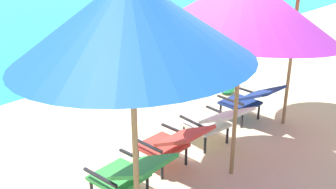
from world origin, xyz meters
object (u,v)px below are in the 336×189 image
object	(u,v)px
lounge_chair_far_right	(250,99)
beach_umbrella_center	(243,6)
beach_ball	(228,86)
lounge_chair_near_right	(215,121)
lounge_chair_far_left	(130,172)
beach_umbrella_left	(131,19)
lounge_chair_near_left	(172,142)

from	to	relation	value
lounge_chair_far_right	beach_umbrella_center	size ratio (longest dim) A/B	0.37
beach_ball	lounge_chair_near_right	bearing A→B (deg)	-151.56
lounge_chair_near_right	beach_umbrella_center	xyz separation A→B (m)	(-0.39, -0.53, 1.62)
beach_umbrella_center	beach_ball	world-z (taller)	beach_umbrella_center
lounge_chair_far_left	beach_umbrella_left	bearing A→B (deg)	-126.94
beach_umbrella_center	lounge_chair_near_left	bearing A→B (deg)	126.94
lounge_chair_far_left	lounge_chair_far_right	world-z (taller)	same
beach_umbrella_left	beach_ball	distance (m)	4.56
lounge_chair_near_right	beach_umbrella_left	xyz separation A→B (m)	(-1.99, -0.55, 1.71)
lounge_chair_near_right	lounge_chair_far_left	bearing A→B (deg)	-178.20
lounge_chair_near_left	beach_umbrella_center	world-z (taller)	beach_umbrella_center
lounge_chair_far_right	lounge_chair_far_left	bearing A→B (deg)	-177.69
lounge_chair_near_left	lounge_chair_far_right	xyz separation A→B (m)	(1.82, 0.00, 0.00)
beach_umbrella_left	beach_umbrella_center	bearing A→B (deg)	0.64
beach_ball	lounge_chair_far_left	bearing A→B (deg)	-163.19
lounge_chair_far_left	lounge_chair_near_left	bearing A→B (deg)	7.35
beach_umbrella_left	beach_ball	bearing A→B (deg)	21.93
lounge_chair_far_left	lounge_chair_near_right	bearing A→B (deg)	1.80
lounge_chair_far_left	lounge_chair_far_right	bearing A→B (deg)	2.31
lounge_chair_near_left	lounge_chair_near_right	distance (m)	0.83
lounge_chair_far_left	beach_ball	xyz separation A→B (m)	(3.44, 1.04, -0.25)
lounge_chair_far_left	lounge_chair_near_left	size ratio (longest dim) A/B	1.00
beach_umbrella_center	lounge_chair_far_left	bearing A→B (deg)	158.71
lounge_chair_far_left	beach_umbrella_left	xyz separation A→B (m)	(-0.37, -0.50, 1.71)
lounge_chair_far_left	lounge_chair_near_left	world-z (taller)	same
beach_umbrella_center	beach_umbrella_left	bearing A→B (deg)	-179.36
lounge_chair_far_left	beach_ball	bearing A→B (deg)	16.81
lounge_chair_near_right	lounge_chair_near_left	bearing A→B (deg)	176.46
beach_umbrella_left	beach_umbrella_center	distance (m)	1.60
lounge_chair_near_right	beach_ball	size ratio (longest dim) A/B	3.03
lounge_chair_near_right	beach_ball	world-z (taller)	lounge_chair_near_right
lounge_chair_far_right	beach_ball	xyz separation A→B (m)	(0.83, 0.94, -0.25)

